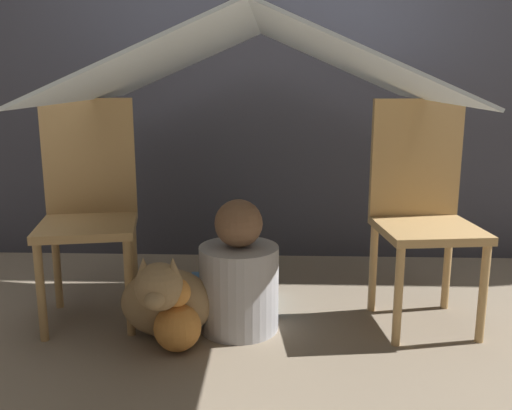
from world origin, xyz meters
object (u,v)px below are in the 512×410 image
chair_right (422,205)px  dog (165,299)px  person_front (239,278)px  chair_left (89,202)px

chair_right → dog: chair_right is taller
chair_right → person_front: bearing=-176.8°
chair_right → person_front: (-0.81, -0.15, -0.30)m
chair_right → person_front: 0.87m
chair_right → chair_left: bearing=173.0°
chair_left → person_front: 0.77m
chair_right → dog: size_ratio=2.48×
chair_left → chair_right: (1.50, 0.00, 0.00)m
chair_left → chair_right: same height
chair_right → dog: (-1.11, -0.27, -0.35)m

